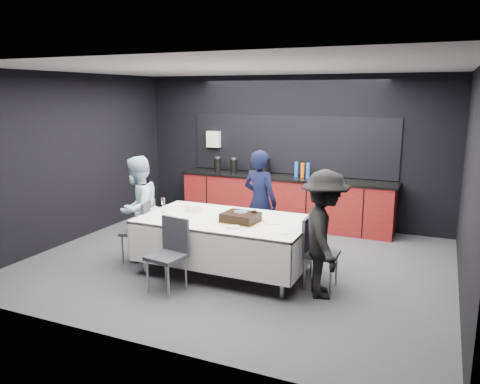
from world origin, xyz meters
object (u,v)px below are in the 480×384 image
Objects in this scene: chair_near at (170,249)px; person_right at (324,234)px; person_center at (260,202)px; person_left at (138,209)px; cake_assembly at (241,217)px; champagne_flute at (163,202)px; chair_right at (315,247)px; plate_stack at (193,208)px; chair_left at (142,227)px; party_table at (226,228)px.

person_right is (1.82, 0.58, 0.25)m from chair_near.
person_center is 1.86m from person_left.
person_right reaches higher than cake_assembly.
person_right is (2.37, -0.13, -0.15)m from champagne_flute.
chair_near is 1.29m from person_left.
cake_assembly is 1.06m from chair_right.
chair_near is at bearing -132.92° from cake_assembly.
plate_stack is at bearing 175.17° from chair_right.
cake_assembly reaches higher than chair_near.
chair_left reaches higher than plate_stack.
person_center is at bearing 25.59° from person_right.
cake_assembly is at bearing -19.11° from party_table.
cake_assembly reaches higher than chair_left.
person_center is (-0.14, 1.08, -0.03)m from cake_assembly.
party_table is 0.65m from plate_stack.
person_right reaches higher than champagne_flute.
chair_right is 0.38m from person_right.
person_left is 2.85m from person_right.
champagne_flute is (-1.21, -0.00, 0.10)m from cake_assembly.
plate_stack is 0.81m from chair_left.
chair_left reaches higher than party_table.
chair_left is at bearing -177.18° from chair_right.
person_center is 1.78m from person_right.
person_left is (-2.69, -0.05, 0.25)m from chair_right.
champagne_flute is 0.24× the size of chair_near.
champagne_flute reaches higher than cake_assembly.
chair_left is 0.59× the size of person_left.
chair_right is (1.27, 0.01, -0.11)m from party_table.
person_center is at bearing 139.41° from chair_right.
chair_near reaches higher than party_table.
chair_right reaches higher than party_table.
chair_right is (1.00, 0.10, -0.31)m from cake_assembly.
cake_assembly is 0.91m from plate_stack.
person_left is at bearing -178.83° from chair_right.
cake_assembly is 1.60m from chair_left.
person_right is at bearing -55.13° from chair_right.
cake_assembly is 1.17m from person_right.
chair_right is at bearing 0.25° from party_table.
person_right is at bearing 17.67° from chair_near.
champagne_flute is 0.14× the size of person_right.
person_center reaches higher than party_table.
chair_near is 0.57× the size of person_center.
cake_assembly is 1.21m from champagne_flute.
person_center reaches higher than chair_right.
person_right is (0.16, -0.23, 0.25)m from chair_right.
plate_stack is at bearing 102.15° from chair_near.
party_table is 1.47× the size of person_right.
person_right is at bearing -10.77° from plate_stack.
champagne_flute is 2.38m from person_right.
chair_left is (-0.36, -0.03, -0.40)m from champagne_flute.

